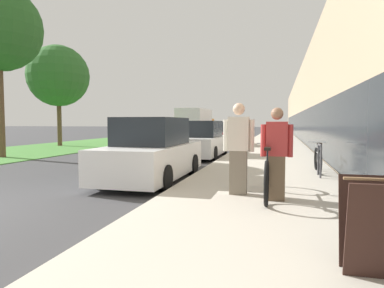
% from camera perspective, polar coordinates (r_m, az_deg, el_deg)
% --- Properties ---
extents(sidewalk_slab, '(3.81, 70.00, 0.14)m').
position_cam_1_polar(sidewalk_slab, '(25.11, 13.51, 0.18)').
color(sidewalk_slab, '#BCB5A5').
rests_on(sidewalk_slab, ground).
extents(storefront_facade, '(10.01, 70.00, 6.00)m').
position_cam_1_polar(storefront_facade, '(33.75, 25.71, 5.75)').
color(storefront_facade, tan).
rests_on(storefront_facade, ground).
extents(lawn_strip, '(6.59, 70.00, 0.03)m').
position_cam_1_polar(lawn_strip, '(31.91, -9.89, 0.84)').
color(lawn_strip, '#478438').
rests_on(lawn_strip, ground).
extents(tandem_bicycle, '(0.52, 2.40, 0.98)m').
position_cam_1_polar(tandem_bicycle, '(6.64, 12.56, -5.04)').
color(tandem_bicycle, black).
rests_on(tandem_bicycle, sidewalk_slab).
extents(person_rider, '(0.57, 0.22, 1.66)m').
position_cam_1_polar(person_rider, '(6.30, 13.90, -1.62)').
color(person_rider, brown).
rests_on(person_rider, sidewalk_slab).
extents(person_bystander, '(0.60, 0.24, 1.77)m').
position_cam_1_polar(person_bystander, '(6.70, 7.76, -0.76)').
color(person_bystander, '#756B5B').
rests_on(person_bystander, sidewalk_slab).
extents(bike_rack_hoop, '(0.05, 0.60, 0.84)m').
position_cam_1_polar(bike_rack_hoop, '(9.43, 20.50, -2.00)').
color(bike_rack_hoop, '#4C4C51').
rests_on(bike_rack_hoop, sidewalk_slab).
extents(cruiser_bike_nearest, '(0.52, 1.62, 0.85)m').
position_cam_1_polar(cruiser_bike_nearest, '(10.24, 20.25, -2.42)').
color(cruiser_bike_nearest, black).
rests_on(cruiser_bike_nearest, sidewalk_slab).
extents(sandwich_board_sign, '(0.56, 0.56, 0.90)m').
position_cam_1_polar(sandwich_board_sign, '(3.64, 28.16, -11.95)').
color(sandwich_board_sign, '#331E19').
rests_on(sandwich_board_sign, sidewalk_slab).
extents(parked_sedan_curbside, '(1.78, 4.26, 1.67)m').
position_cam_1_polar(parked_sedan_curbside, '(9.12, -6.64, -1.42)').
color(parked_sedan_curbside, white).
rests_on(parked_sedan_curbside, ground).
extents(vintage_roadster_curbside, '(1.89, 4.59, 1.61)m').
position_cam_1_polar(vintage_roadster_curbside, '(15.15, 1.51, 0.52)').
color(vintage_roadster_curbside, white).
rests_on(vintage_roadster_curbside, ground).
extents(parked_sedan_far, '(1.86, 4.51, 1.56)m').
position_cam_1_polar(parked_sedan_far, '(21.23, 5.03, 1.38)').
color(parked_sedan_far, maroon).
rests_on(parked_sedan_far, ground).
extents(moving_truck, '(2.45, 7.42, 2.82)m').
position_cam_1_polar(moving_truck, '(33.91, 0.65, 3.45)').
color(moving_truck, orange).
rests_on(moving_truck, ground).
extents(street_tree_far, '(3.90, 3.90, 6.46)m').
position_cam_1_polar(street_tree_far, '(23.93, -21.40, 10.50)').
color(street_tree_far, brown).
rests_on(street_tree_far, ground).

